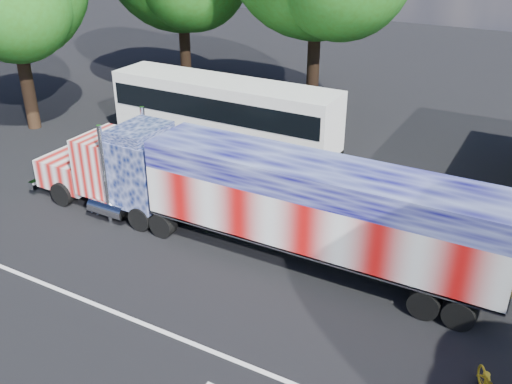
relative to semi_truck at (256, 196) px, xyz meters
The scene contains 5 objects.
ground 3.20m from the semi_truck, 98.17° to the right, with size 100.00×100.00×0.00m, color black.
lane_markings 6.65m from the semi_truck, 77.52° to the right, with size 30.00×2.67×0.01m.
semi_truck is the anchor object (origin of this frame).
coach_bus 9.87m from the semi_truck, 128.55° to the left, with size 12.04×2.80×3.50m.
woman 7.10m from the semi_truck, behind, with size 0.65×0.43×1.78m, color slate.
Camera 1 is at (8.94, -13.11, 11.12)m, focal length 40.00 mm.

